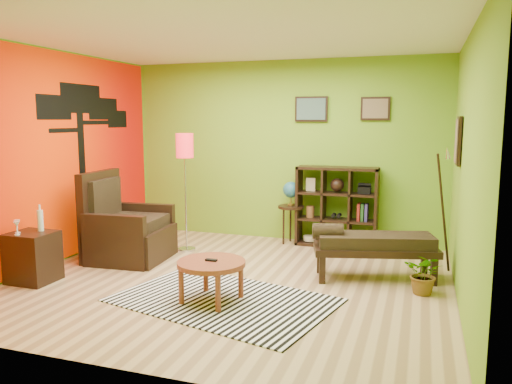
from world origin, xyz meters
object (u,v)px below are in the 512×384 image
(globe_table, at_px, (291,197))
(side_cabinet, at_px, (33,257))
(armchair, at_px, (125,233))
(potted_plant, at_px, (425,278))
(coffee_table, at_px, (211,267))
(floor_lamp, at_px, (185,156))
(cube_shelf, at_px, (338,207))
(bench, at_px, (372,244))

(globe_table, bearing_deg, side_cabinet, -131.35)
(armchair, distance_m, potted_plant, 3.90)
(coffee_table, bearing_deg, floor_lamp, 123.33)
(side_cabinet, relative_size, floor_lamp, 0.53)
(floor_lamp, distance_m, potted_plant, 3.60)
(coffee_table, distance_m, side_cabinet, 2.25)
(coffee_table, xyz_separation_m, armchair, (-1.77, 1.13, -0.01))
(cube_shelf, xyz_separation_m, potted_plant, (1.25, -1.79, -0.42))
(side_cabinet, bearing_deg, bench, 19.95)
(coffee_table, xyz_separation_m, globe_table, (0.16, 2.67, 0.35))
(coffee_table, distance_m, bench, 1.99)
(globe_table, bearing_deg, bench, -45.43)
(globe_table, xyz_separation_m, cube_shelf, (0.71, 0.06, -0.13))
(side_cabinet, bearing_deg, coffee_table, 1.59)
(coffee_table, bearing_deg, side_cabinet, -178.41)
(globe_table, relative_size, cube_shelf, 0.80)
(globe_table, xyz_separation_m, bench, (1.35, -1.37, -0.30))
(side_cabinet, distance_m, globe_table, 3.67)
(coffee_table, relative_size, globe_table, 0.74)
(side_cabinet, relative_size, bench, 0.59)
(coffee_table, relative_size, side_cabinet, 0.79)
(bench, bearing_deg, cube_shelf, 114.34)
(bench, bearing_deg, floor_lamp, 169.74)
(coffee_table, relative_size, floor_lamp, 0.42)
(floor_lamp, relative_size, potted_plant, 3.70)
(coffee_table, xyz_separation_m, bench, (1.51, 1.30, 0.05))
(cube_shelf, relative_size, potted_plant, 2.61)
(coffee_table, bearing_deg, armchair, 147.56)
(coffee_table, height_order, floor_lamp, floor_lamp)
(armchair, height_order, potted_plant, armchair)
(side_cabinet, xyz_separation_m, cube_shelf, (3.11, 2.79, 0.30))
(floor_lamp, xyz_separation_m, globe_table, (1.33, 0.89, -0.65))
(armchair, xyz_separation_m, cube_shelf, (2.63, 1.60, 0.24))
(globe_table, bearing_deg, cube_shelf, 4.53)
(floor_lamp, relative_size, cube_shelf, 1.42)
(floor_lamp, distance_m, bench, 2.89)
(bench, bearing_deg, armchair, -176.91)
(cube_shelf, distance_m, potted_plant, 2.22)
(cube_shelf, bearing_deg, floor_lamp, -155.22)
(bench, bearing_deg, globe_table, 134.57)
(coffee_table, height_order, bench, bench)
(armchair, distance_m, side_cabinet, 1.28)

